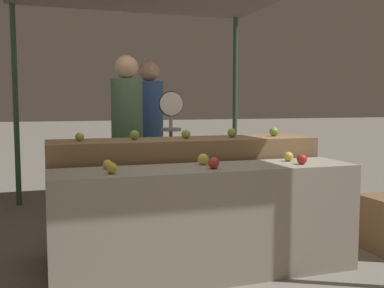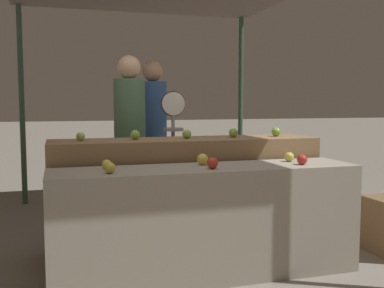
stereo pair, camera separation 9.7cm
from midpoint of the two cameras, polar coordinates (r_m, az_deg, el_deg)
name	(u,v)px [view 2 (the right image)]	position (r m, az deg, el deg)	size (l,w,h in m)	color
ground_plane	(207,275)	(3.65, 2.69, -16.28)	(60.00, 60.00, 0.00)	gray
display_counter_front	(207,222)	(3.52, 2.72, -9.81)	(2.37, 0.55, 0.85)	gray
display_counter_back	(186,195)	(4.05, -0.09, -6.53)	(2.37, 0.55, 1.02)	olive
apple_front_0	(110,168)	(3.15, -9.53, -3.01)	(0.08, 0.08, 0.08)	gold
apple_front_1	(212,163)	(3.33, 3.44, -2.43)	(0.09, 0.09, 0.09)	red
apple_front_2	(302,160)	(3.66, 14.55, -1.93)	(0.08, 0.08, 0.08)	#B72D23
apple_front_3	(106,164)	(3.37, -10.00, -2.54)	(0.07, 0.07, 0.07)	yellow
apple_front_4	(203,159)	(3.53, 2.18, -1.96)	(0.09, 0.09, 0.09)	yellow
apple_front_5	(289,157)	(3.83, 12.95, -1.60)	(0.08, 0.08, 0.08)	gold
apple_back_0	(81,137)	(3.83, -13.27, 0.91)	(0.07, 0.07, 0.07)	#8EB247
apple_back_1	(135,135)	(3.88, -6.51, 1.16)	(0.08, 0.08, 0.08)	#84AD3D
apple_back_2	(187,134)	(3.97, 0.03, 1.26)	(0.08, 0.08, 0.08)	#8EB247
apple_back_3	(233,133)	(4.13, 5.95, 1.41)	(0.08, 0.08, 0.08)	#7AA338
apple_back_4	(276,132)	(4.32, 11.26, 1.53)	(0.09, 0.09, 0.09)	#7AA338
produce_scale	(173,132)	(4.49, -1.78, 1.47)	(0.25, 0.20, 1.45)	#99999E
person_vendor_at_scale	(130,129)	(4.62, -7.31, 1.91)	(0.34, 0.34, 1.82)	#2D2D38
person_customer_left	(153,126)	(5.19, -4.43, 2.33)	(0.31, 0.31, 1.82)	#2D2D38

